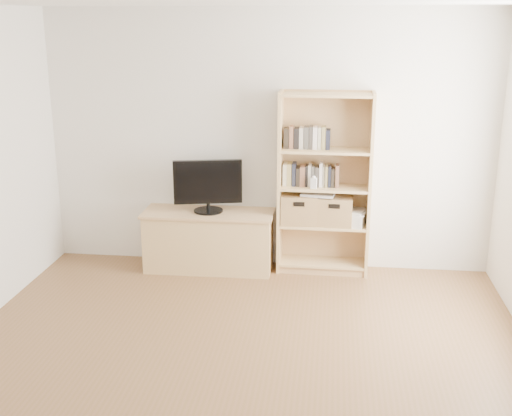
% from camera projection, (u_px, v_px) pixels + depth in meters
% --- Properties ---
extents(floor, '(4.50, 5.00, 0.01)m').
position_uv_depth(floor, '(230.00, 393.00, 4.43)').
color(floor, brown).
rests_on(floor, ground).
extents(back_wall, '(4.50, 0.02, 2.60)m').
position_uv_depth(back_wall, '(268.00, 141.00, 6.44)').
color(back_wall, silver).
rests_on(back_wall, floor).
extents(tv_stand, '(1.29, 0.50, 0.59)m').
position_uv_depth(tv_stand, '(209.00, 241.00, 6.57)').
color(tv_stand, tan).
rests_on(tv_stand, floor).
extents(bookshelf, '(0.91, 0.33, 1.82)m').
position_uv_depth(bookshelf, '(324.00, 184.00, 6.33)').
color(bookshelf, tan).
rests_on(bookshelf, floor).
extents(television, '(0.68, 0.20, 0.54)m').
position_uv_depth(television, '(208.00, 186.00, 6.40)').
color(television, black).
rests_on(television, tv_stand).
extents(books_row_mid, '(0.85, 0.19, 0.23)m').
position_uv_depth(books_row_mid, '(325.00, 175.00, 6.32)').
color(books_row_mid, '#AFA78C').
rests_on(books_row_mid, bookshelf).
extents(books_row_upper, '(0.36, 0.14, 0.19)m').
position_uv_depth(books_row_upper, '(305.00, 139.00, 6.25)').
color(books_row_upper, '#AFA78C').
rests_on(books_row_upper, bookshelf).
extents(baby_monitor, '(0.06, 0.05, 0.11)m').
position_uv_depth(baby_monitor, '(314.00, 183.00, 6.24)').
color(baby_monitor, white).
rests_on(baby_monitor, bookshelf).
extents(basket_left, '(0.37, 0.31, 0.30)m').
position_uv_depth(basket_left, '(299.00, 209.00, 6.43)').
color(basket_left, '#8A5D3E').
rests_on(basket_left, bookshelf).
extents(basket_right, '(0.36, 0.30, 0.29)m').
position_uv_depth(basket_right, '(335.00, 210.00, 6.39)').
color(basket_right, '#8A5D3E').
rests_on(basket_right, bookshelf).
extents(laptop, '(0.35, 0.27, 0.03)m').
position_uv_depth(laptop, '(318.00, 194.00, 6.36)').
color(laptop, silver).
rests_on(laptop, basket_left).
extents(magazine_stack, '(0.25, 0.31, 0.13)m').
position_uv_depth(magazine_stack, '(355.00, 219.00, 6.38)').
color(magazine_stack, silver).
rests_on(magazine_stack, bookshelf).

